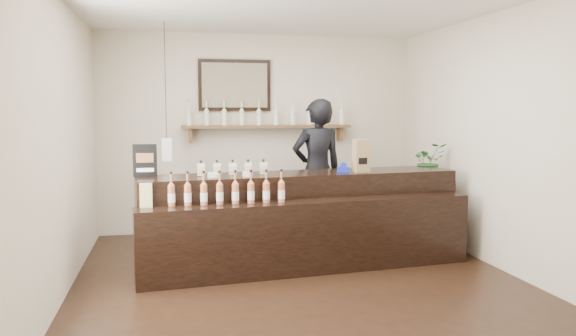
{
  "coord_description": "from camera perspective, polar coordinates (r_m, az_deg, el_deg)",
  "views": [
    {
      "loc": [
        -1.27,
        -5.49,
        1.75
      ],
      "look_at": [
        0.04,
        0.7,
        1.08
      ],
      "focal_mm": 35.0,
      "sensor_mm": 36.0,
      "label": 1
    }
  ],
  "objects": [
    {
      "name": "ground",
      "position": [
        5.9,
        1.02,
        -11.22
      ],
      "size": [
        5.0,
        5.0,
        0.0
      ],
      "primitive_type": "plane",
      "color": "black",
      "rests_on": "ground"
    },
    {
      "name": "room_shell",
      "position": [
        5.63,
        1.06,
        5.57
      ],
      "size": [
        5.0,
        5.0,
        5.0
      ],
      "color": "beige",
      "rests_on": "ground"
    },
    {
      "name": "back_wall_decor",
      "position": [
        7.94,
        -3.96,
        6.09
      ],
      "size": [
        2.66,
        0.96,
        1.69
      ],
      "color": "brown",
      "rests_on": "ground"
    },
    {
      "name": "counter",
      "position": [
        6.35,
        1.52,
        -5.49
      ],
      "size": [
        3.7,
        1.31,
        1.19
      ],
      "color": "black",
      "rests_on": "ground"
    },
    {
      "name": "promo_sign",
      "position": [
        6.19,
        -14.33,
        0.73
      ],
      "size": [
        0.25,
        0.03,
        0.35
      ],
      "color": "black",
      "rests_on": "counter"
    },
    {
      "name": "paper_bag",
      "position": [
        6.51,
        7.43,
        1.23
      ],
      "size": [
        0.18,
        0.14,
        0.38
      ],
      "color": "olive",
      "rests_on": "counter"
    },
    {
      "name": "tape_dispenser",
      "position": [
        6.46,
        5.64,
        -0.05
      ],
      "size": [
        0.15,
        0.08,
        0.12
      ],
      "color": "#1824AA",
      "rests_on": "counter"
    },
    {
      "name": "side_cabinet",
      "position": [
        7.53,
        13.99,
        -4.28
      ],
      "size": [
        0.5,
        0.64,
        0.85
      ],
      "color": "brown",
      "rests_on": "ground"
    },
    {
      "name": "potted_plant",
      "position": [
        7.45,
        14.12,
        0.7
      ],
      "size": [
        0.43,
        0.38,
        0.47
      ],
      "primitive_type": "imported",
      "rotation": [
        0.0,
        0.0,
        0.04
      ],
      "color": "#266028",
      "rests_on": "side_cabinet"
    },
    {
      "name": "shopkeeper",
      "position": [
        7.32,
        2.97,
        0.63
      ],
      "size": [
        0.84,
        0.61,
        2.12
      ],
      "primitive_type": "imported",
      "rotation": [
        0.0,
        0.0,
        3.29
      ],
      "color": "black",
      "rests_on": "ground"
    }
  ]
}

